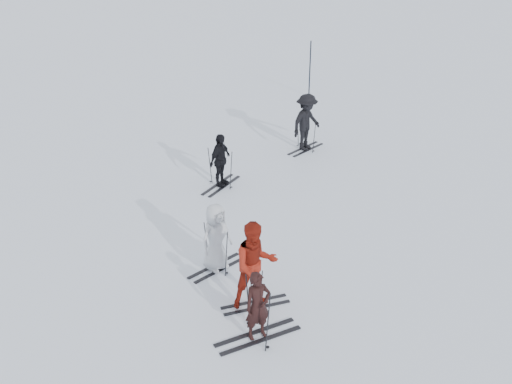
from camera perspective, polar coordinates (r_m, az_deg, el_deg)
ground at (r=16.19m, az=-2.18°, el=-4.43°), size 120.00×120.00×0.00m
skier_near_dark at (r=12.75m, az=0.15°, el=-10.19°), size 0.55×0.64×1.49m
skier_red at (r=13.45m, az=-0.06°, el=-6.63°), size 1.16×1.23×2.00m
skier_grey at (r=14.76m, az=-3.58°, el=-4.11°), size 0.64×0.88×1.65m
skier_uphill_left at (r=18.60m, az=-3.20°, el=2.76°), size 0.50×0.98×1.60m
skier_uphill_far at (r=21.07m, az=4.50°, el=6.15°), size 0.81×1.28×1.89m
skis_near_dark at (r=12.79m, az=0.15°, el=-10.44°), size 2.09×1.66×1.35m
skis_red at (r=13.70m, az=-0.06°, el=-8.16°), size 1.73×1.52×1.12m
skis_grey at (r=14.89m, az=-3.55°, el=-4.92°), size 1.70×1.07×1.16m
skis_uphill_left at (r=18.69m, az=-3.18°, el=2.20°), size 1.74×1.07×1.20m
skis_uphill_far at (r=21.21m, az=4.47°, el=5.20°), size 1.61×0.96×1.13m
piste_marker at (r=26.18m, az=4.81°, el=10.83°), size 0.07×0.07×2.28m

